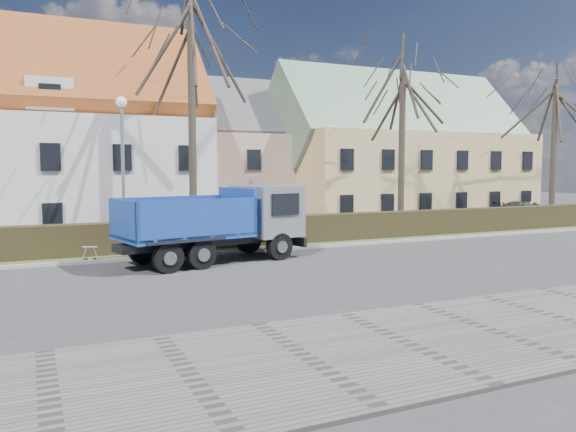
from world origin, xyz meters
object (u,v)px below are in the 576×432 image
dump_truck (207,224)px  cart_frame (84,254)px  streetlight (123,174)px  parked_car_a (128,231)px  parked_car_b (528,211)px

dump_truck → cart_frame: size_ratio=9.69×
streetlight → cart_frame: 4.14m
dump_truck → cart_frame: (-4.29, 1.90, -1.14)m
parked_car_a → parked_car_b: 26.82m
dump_truck → parked_car_a: (-1.85, 7.00, -0.91)m
dump_truck → cart_frame: bearing=144.4°
streetlight → parked_car_a: bearing=78.3°
streetlight → cart_frame: (-1.84, -2.21, -2.98)m
streetlight → parked_car_b: bearing=7.1°
dump_truck → parked_car_a: bearing=93.2°
dump_truck → parked_car_b: size_ratio=1.64×
cart_frame → parked_car_b: parked_car_b is taller
streetlight → cart_frame: size_ratio=8.67×
dump_truck → parked_car_b: bearing=5.1°
dump_truck → parked_car_a: 7.29m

